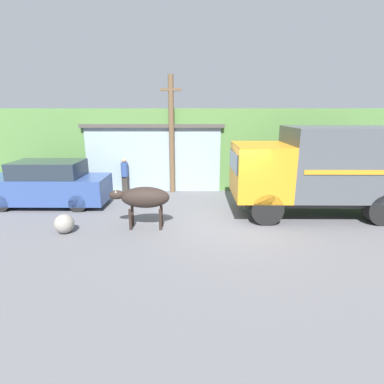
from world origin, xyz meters
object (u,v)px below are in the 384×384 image
Objects in this scene: cargo_truck at (325,168)px; pedestrian_on_hill at (125,173)px; brown_cow at (144,198)px; parked_suv at (48,185)px; utility_pole at (172,134)px; roadside_rock at (64,224)px.

pedestrian_on_hill is (-7.76, 3.08, -0.86)m from cargo_truck.
brown_cow is 0.41× the size of parked_suv.
brown_cow is 0.37× the size of utility_pole.
cargo_truck reaches higher than pedestrian_on_hill.
brown_cow is 2.55m from roadside_rock.
pedestrian_on_hill is 0.31× the size of utility_pole.
cargo_truck is 1.31× the size of parked_suv.
utility_pole reaches higher than pedestrian_on_hill.
utility_pole is (4.74, 2.12, 1.82)m from parked_suv.
utility_pole is (0.58, 4.43, 1.67)m from brown_cow.
cargo_truck is 10.24× the size of roadside_rock.
cargo_truck is 10.41m from parked_suv.
parked_suv is at bearing -155.95° from utility_pole.
cargo_truck is 6.47m from utility_pole.
pedestrian_on_hill is at bearing 34.52° from parked_suv.
cargo_truck is at bearing 11.54° from roadside_rock.
brown_cow is at bearing -33.51° from parked_suv.
roadside_rock is (-2.99, -4.88, -2.38)m from utility_pole.
cargo_truck reaches higher than roadside_rock.
utility_pole is at bearing 151.44° from cargo_truck.
parked_suv is 7.82× the size of roadside_rock.
brown_cow is at bearing -167.33° from cargo_truck.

